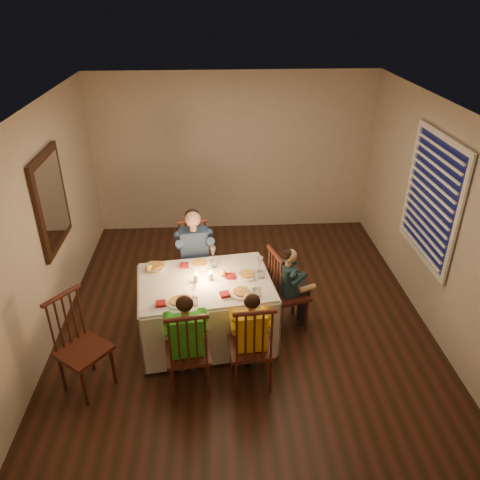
{
  "coord_description": "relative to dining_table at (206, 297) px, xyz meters",
  "views": [
    {
      "loc": [
        -0.32,
        -4.79,
        3.7
      ],
      "look_at": [
        -0.03,
        0.15,
        1.0
      ],
      "focal_mm": 35.0,
      "sensor_mm": 36.0,
      "label": 1
    }
  ],
  "objects": [
    {
      "name": "ground",
      "position": [
        0.46,
        0.4,
        -0.56
      ],
      "size": [
        5.0,
        5.0,
        0.0
      ],
      "primitive_type": "plane",
      "color": "black",
      "rests_on": "ground"
    },
    {
      "name": "wall_left",
      "position": [
        -1.79,
        0.4,
        0.74
      ],
      "size": [
        0.02,
        5.0,
        2.6
      ],
      "primitive_type": "cube",
      "color": "#BCB1A0",
      "rests_on": "ground"
    },
    {
      "name": "wall_right",
      "position": [
        2.71,
        0.4,
        0.74
      ],
      "size": [
        0.02,
        5.0,
        2.6
      ],
      "primitive_type": "cube",
      "color": "#BCB1A0",
      "rests_on": "ground"
    },
    {
      "name": "wall_back",
      "position": [
        0.46,
        2.9,
        0.74
      ],
      "size": [
        4.5,
        0.02,
        2.6
      ],
      "primitive_type": "cube",
      "color": "#BCB1A0",
      "rests_on": "ground"
    },
    {
      "name": "ceiling",
      "position": [
        0.46,
        0.4,
        2.04
      ],
      "size": [
        5.0,
        5.0,
        0.0
      ],
      "primitive_type": "plane",
      "color": "white",
      "rests_on": "wall_back"
    },
    {
      "name": "dining_table",
      "position": [
        0.0,
        0.0,
        0.0
      ],
      "size": [
        1.63,
        1.27,
        0.75
      ],
      "rotation": [
        0.0,
        0.0,
        0.13
      ],
      "color": "silver",
      "rests_on": "ground"
    },
    {
      "name": "chair_adult",
      "position": [
        -0.14,
        0.8,
        -0.56
      ],
      "size": [
        0.49,
        0.47,
        1.07
      ],
      "primitive_type": null,
      "rotation": [
        0.0,
        0.0,
        0.12
      ],
      "color": "black",
      "rests_on": "ground"
    },
    {
      "name": "chair_near_left",
      "position": [
        -0.18,
        -0.81,
        -0.56
      ],
      "size": [
        0.49,
        0.47,
        1.07
      ],
      "primitive_type": null,
      "rotation": [
        0.0,
        0.0,
        3.26
      ],
      "color": "black",
      "rests_on": "ground"
    },
    {
      "name": "chair_near_right",
      "position": [
        0.46,
        -0.77,
        -0.56
      ],
      "size": [
        0.47,
        0.45,
        1.07
      ],
      "primitive_type": null,
      "rotation": [
        0.0,
        0.0,
        3.22
      ],
      "color": "black",
      "rests_on": "ground"
    },
    {
      "name": "chair_end",
      "position": [
        0.98,
        0.15,
        -0.56
      ],
      "size": [
        0.52,
        0.54,
        1.07
      ],
      "primitive_type": null,
      "rotation": [
        0.0,
        0.0,
        1.85
      ],
      "color": "black",
      "rests_on": "ground"
    },
    {
      "name": "chair_extra",
      "position": [
        -1.22,
        -0.74,
        -0.56
      ],
      "size": [
        0.62,
        0.62,
        1.1
      ],
      "primitive_type": null,
      "rotation": [
        0.0,
        0.0,
        0.9
      ],
      "color": "black",
      "rests_on": "ground"
    },
    {
      "name": "adult",
      "position": [
        -0.14,
        0.8,
        -0.56
      ],
      "size": [
        0.52,
        0.49,
        1.28
      ],
      "primitive_type": null,
      "rotation": [
        0.0,
        0.0,
        0.12
      ],
      "color": "#324E7E",
      "rests_on": "ground"
    },
    {
      "name": "child_green",
      "position": [
        -0.18,
        -0.81,
        -0.56
      ],
      "size": [
        0.46,
        0.43,
        1.18
      ],
      "primitive_type": null,
      "rotation": [
        0.0,
        0.0,
        3.26
      ],
      "color": "green",
      "rests_on": "ground"
    },
    {
      "name": "child_yellow",
      "position": [
        0.46,
        -0.77,
        -0.56
      ],
      "size": [
        0.42,
        0.39,
        1.14
      ],
      "primitive_type": null,
      "rotation": [
        0.0,
        0.0,
        3.22
      ],
      "color": "gold",
      "rests_on": "ground"
    },
    {
      "name": "child_teal",
      "position": [
        0.98,
        0.15,
        -0.56
      ],
      "size": [
        0.41,
        0.43,
        1.08
      ],
      "primitive_type": null,
      "rotation": [
        0.0,
        0.0,
        1.85
      ],
      "color": "#18303D",
      "rests_on": "ground"
    },
    {
      "name": "setting_adult",
      "position": [
        -0.07,
        0.35,
        0.23
      ],
      "size": [
        0.29,
        0.29,
        0.02
      ],
      "primitive_type": "cylinder",
      "rotation": [
        0.0,
        0.0,
        0.13
      ],
      "color": "white",
      "rests_on": "dining_table"
    },
    {
      "name": "setting_green",
      "position": [
        -0.28,
        -0.39,
        0.23
      ],
      "size": [
        0.29,
        0.29,
        0.02
      ],
      "primitive_type": "cylinder",
      "rotation": [
        0.0,
        0.0,
        0.13
      ],
      "color": "white",
      "rests_on": "dining_table"
    },
    {
      "name": "setting_yellow",
      "position": [
        0.39,
        -0.27,
        0.23
      ],
      "size": [
        0.29,
        0.29,
        0.02
      ],
      "primitive_type": "cylinder",
      "rotation": [
        0.0,
        0.0,
        0.13
      ],
      "color": "white",
      "rests_on": "dining_table"
    },
    {
      "name": "setting_teal",
      "position": [
        0.47,
        0.08,
        0.23
      ],
      "size": [
        0.29,
        0.29,
        0.02
      ],
      "primitive_type": "cylinder",
      "rotation": [
        0.0,
        0.0,
        0.13
      ],
      "color": "white",
      "rests_on": "dining_table"
    },
    {
      "name": "candle_left",
      "position": [
        -0.1,
        -0.01,
        0.27
      ],
      "size": [
        0.06,
        0.06,
        0.1
      ],
      "primitive_type": "cylinder",
      "color": "silver",
      "rests_on": "dining_table"
    },
    {
      "name": "candle_right",
      "position": [
        0.06,
        0.01,
        0.27
      ],
      "size": [
        0.06,
        0.06,
        0.1
      ],
      "primitive_type": "cylinder",
      "color": "silver",
      "rests_on": "dining_table"
    },
    {
      "name": "squash",
      "position": [
        -0.65,
        0.23,
        0.27
      ],
      "size": [
        0.09,
        0.09,
        0.09
      ],
      "primitive_type": "sphere",
      "color": "yellow",
      "rests_on": "dining_table"
    },
    {
      "name": "orange_fruit",
      "position": [
        0.21,
        0.08,
        0.26
      ],
      "size": [
        0.08,
        0.08,
        0.08
      ],
      "primitive_type": "sphere",
      "color": "orange",
      "rests_on": "dining_table"
    },
    {
      "name": "serving_bowl",
      "position": [
        -0.58,
        0.27,
        0.25
      ],
      "size": [
        0.25,
        0.25,
        0.06
      ],
      "primitive_type": "imported",
      "rotation": [
        0.0,
        0.0,
        -0.17
      ],
      "color": "white",
      "rests_on": "dining_table"
    },
    {
      "name": "wall_mirror",
      "position": [
        -1.76,
        0.7,
        0.94
      ],
      "size": [
        0.06,
        0.95,
        1.15
      ],
      "color": "black",
      "rests_on": "wall_left"
    },
    {
      "name": "window_blinds",
      "position": [
        2.66,
        0.5,
        0.94
      ],
      "size": [
        0.07,
        1.34,
        1.54
      ],
      "color": "black",
      "rests_on": "wall_right"
    }
  ]
}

